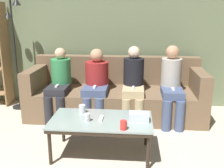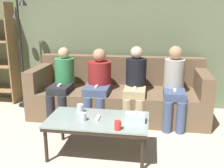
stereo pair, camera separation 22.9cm
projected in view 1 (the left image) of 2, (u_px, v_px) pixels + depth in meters
name	position (u px, v px, depth m)	size (l,w,h in m)	color
wall_back	(118.00, 31.00, 4.48)	(12.00, 0.06, 2.60)	#707F5B
couch	(116.00, 95.00, 4.22)	(2.72, 0.95, 0.91)	brown
coffee_table	(101.00, 122.00, 2.99)	(1.16, 0.63, 0.44)	#8C9E99
cup_near_left	(82.00, 109.00, 3.15)	(0.08, 0.08, 0.10)	silver
cup_near_right	(124.00, 125.00, 2.70)	(0.07, 0.07, 0.10)	red
cup_far_center	(87.00, 117.00, 2.91)	(0.07, 0.07, 0.09)	silver
tissue_box	(139.00, 117.00, 2.91)	(0.22, 0.12, 0.13)	silver
game_remote	(101.00, 118.00, 2.97)	(0.04, 0.15, 0.02)	white
standing_lamp	(15.00, 43.00, 4.31)	(0.31, 0.26, 1.84)	black
seated_person_left_end	(59.00, 82.00, 4.00)	(0.31, 0.64, 1.09)	#28282D
seated_person_mid_left	(96.00, 82.00, 3.97)	(0.36, 0.66, 1.08)	#47567A
seated_person_mid_right	(133.00, 82.00, 3.91)	(0.31, 0.63, 1.13)	tan
seated_person_right_end	(172.00, 83.00, 3.85)	(0.31, 0.66, 1.15)	#47567A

